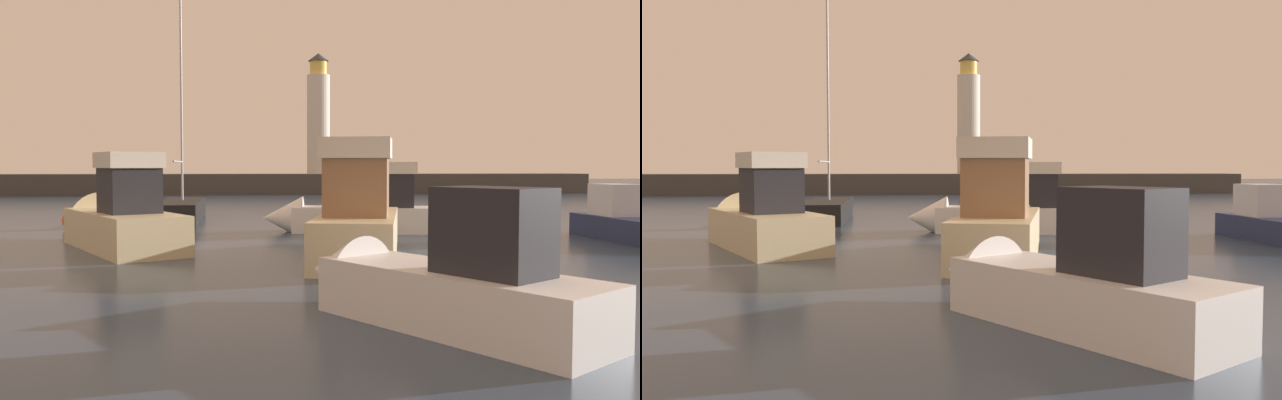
% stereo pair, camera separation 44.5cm
% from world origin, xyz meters
% --- Properties ---
extents(ground_plane, '(220.00, 220.00, 0.00)m').
position_xyz_m(ground_plane, '(0.00, 32.94, 0.00)').
color(ground_plane, '#2D3D51').
extents(breakwater, '(70.48, 4.84, 2.07)m').
position_xyz_m(breakwater, '(0.00, 65.87, 1.04)').
color(breakwater, '#423F3D').
rests_on(breakwater, ground_plane).
extents(lighthouse, '(2.40, 2.40, 12.57)m').
position_xyz_m(lighthouse, '(6.57, 65.87, 8.03)').
color(lighthouse, silver).
rests_on(lighthouse, breakwater).
extents(motorboat_0, '(4.17, 8.77, 3.95)m').
position_xyz_m(motorboat_0, '(2.80, 18.28, 1.14)').
color(motorboat_0, beige).
rests_on(motorboat_0, ground_plane).
extents(motorboat_1, '(5.07, 6.49, 2.78)m').
position_xyz_m(motorboat_1, '(2.49, 9.65, 0.75)').
color(motorboat_1, white).
rests_on(motorboat_1, ground_plane).
extents(motorboat_2, '(7.78, 3.21, 3.36)m').
position_xyz_m(motorboat_2, '(3.70, 25.78, 1.00)').
color(motorboat_2, white).
rests_on(motorboat_2, ground_plane).
extents(motorboat_3, '(1.75, 6.42, 2.48)m').
position_xyz_m(motorboat_3, '(13.67, 20.88, 0.67)').
color(motorboat_3, '#1E284C').
rests_on(motorboat_3, ground_plane).
extents(motorboat_4, '(5.94, 8.41, 3.74)m').
position_xyz_m(motorboat_4, '(-5.45, 21.77, 0.95)').
color(motorboat_4, beige).
rests_on(motorboat_4, ground_plane).
extents(sailboat_moored, '(2.13, 7.90, 12.40)m').
position_xyz_m(sailboat_moored, '(-4.24, 32.76, 0.58)').
color(sailboat_moored, black).
rests_on(sailboat_moored, ground_plane).
extents(mooring_buoy, '(0.86, 0.86, 0.86)m').
position_xyz_m(mooring_buoy, '(-8.62, 28.29, 0.43)').
color(mooring_buoy, '#EA5919').
rests_on(mooring_buoy, ground_plane).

